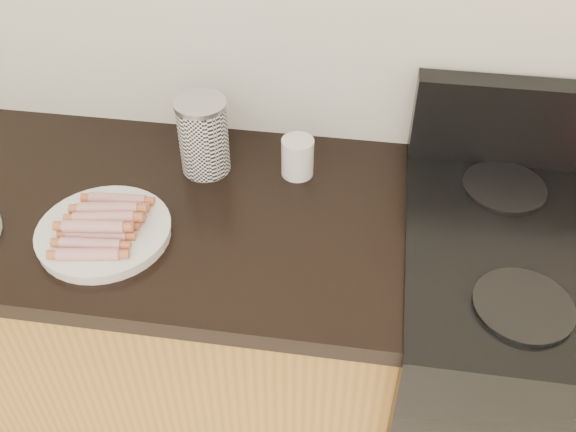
# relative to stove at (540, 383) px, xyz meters

# --- Properties ---
(stove) EXTENTS (0.76, 0.65, 0.91)m
(stove) POSITION_rel_stove_xyz_m (0.00, 0.00, 0.00)
(stove) COLOR black
(stove) RESTS_ON floor
(burner_near_left) EXTENTS (0.18, 0.18, 0.01)m
(burner_near_left) POSITION_rel_stove_xyz_m (-0.17, -0.17, 0.46)
(burner_near_left) COLOR black
(burner_near_left) RESTS_ON stove
(burner_far_left) EXTENTS (0.18, 0.18, 0.01)m
(burner_far_left) POSITION_rel_stove_xyz_m (-0.17, 0.17, 0.46)
(burner_far_left) COLOR black
(burner_far_left) RESTS_ON stove
(main_plate) EXTENTS (0.33, 0.33, 0.02)m
(main_plate) POSITION_rel_stove_xyz_m (-0.99, -0.09, 0.45)
(main_plate) COLOR white
(main_plate) RESTS_ON counter_slab
(hotdog_pile) EXTENTS (0.12, 0.20, 0.05)m
(hotdog_pile) POSITION_rel_stove_xyz_m (-0.99, -0.09, 0.48)
(hotdog_pile) COLOR maroon
(hotdog_pile) RESTS_ON main_plate
(canister) EXTENTS (0.11, 0.11, 0.18)m
(canister) POSITION_rel_stove_xyz_m (-0.84, 0.16, 0.53)
(canister) COLOR silver
(canister) RESTS_ON counter_slab
(mug) EXTENTS (0.09, 0.09, 0.09)m
(mug) POSITION_rel_stove_xyz_m (-0.63, 0.17, 0.49)
(mug) COLOR white
(mug) RESTS_ON counter_slab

